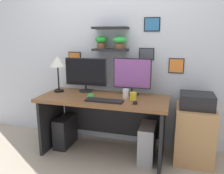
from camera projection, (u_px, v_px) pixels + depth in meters
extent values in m
plane|color=tan|center=(104.00, 152.00, 2.92)|extent=(8.00, 8.00, 0.00)
cube|color=silver|center=(113.00, 46.00, 3.03)|extent=(4.40, 0.04, 2.70)
cube|color=black|center=(110.00, 50.00, 2.93)|extent=(0.46, 0.20, 0.03)
cube|color=black|center=(110.00, 28.00, 2.87)|extent=(0.46, 0.20, 0.03)
cylinder|color=brown|center=(101.00, 46.00, 2.95)|extent=(0.12, 0.12, 0.07)
ellipsoid|color=green|center=(101.00, 39.00, 2.94)|extent=(0.16, 0.16, 0.09)
cylinder|color=brown|center=(120.00, 46.00, 2.89)|extent=(0.13, 0.13, 0.07)
ellipsoid|color=green|center=(120.00, 40.00, 2.87)|extent=(0.19, 0.19, 0.09)
cube|color=black|center=(152.00, 24.00, 2.81)|extent=(0.20, 0.02, 0.18)
cube|color=teal|center=(152.00, 24.00, 2.80)|extent=(0.18, 0.00, 0.15)
cube|color=black|center=(176.00, 66.00, 2.84)|extent=(0.19, 0.02, 0.19)
cube|color=orange|center=(176.00, 66.00, 2.83)|extent=(0.17, 0.00, 0.17)
cube|color=black|center=(147.00, 54.00, 2.91)|extent=(0.20, 0.02, 0.16)
cube|color=#4C4C56|center=(146.00, 54.00, 2.90)|extent=(0.17, 0.00, 0.13)
cube|color=black|center=(75.00, 58.00, 3.20)|extent=(0.19, 0.02, 0.17)
cube|color=orange|center=(75.00, 58.00, 3.20)|extent=(0.17, 0.00, 0.15)
cube|color=brown|center=(103.00, 99.00, 2.76)|extent=(1.59, 0.68, 0.04)
cube|color=black|center=(52.00, 121.00, 3.04)|extent=(0.04, 0.62, 0.71)
cube|color=black|center=(162.00, 134.00, 2.65)|extent=(0.04, 0.62, 0.71)
cube|color=black|center=(110.00, 116.00, 3.12)|extent=(1.39, 0.02, 0.50)
cylinder|color=black|center=(86.00, 91.00, 3.04)|extent=(0.18, 0.18, 0.02)
cylinder|color=black|center=(86.00, 87.00, 3.03)|extent=(0.03, 0.03, 0.08)
cube|color=black|center=(86.00, 72.00, 2.99)|extent=(0.58, 0.02, 0.37)
cube|color=black|center=(85.00, 72.00, 2.98)|extent=(0.55, 0.00, 0.34)
cylinder|color=black|center=(132.00, 94.00, 2.87)|extent=(0.18, 0.18, 0.02)
cylinder|color=black|center=(132.00, 90.00, 2.85)|extent=(0.03, 0.03, 0.08)
cube|color=black|center=(132.00, 73.00, 2.82)|extent=(0.48, 0.02, 0.38)
cube|color=#8C4C99|center=(132.00, 74.00, 2.80)|extent=(0.46, 0.00, 0.36)
cube|color=black|center=(104.00, 101.00, 2.57)|extent=(0.44, 0.14, 0.02)
ellipsoid|color=black|center=(135.00, 102.00, 2.48)|extent=(0.06, 0.09, 0.03)
cylinder|color=black|center=(59.00, 91.00, 3.03)|extent=(0.13, 0.13, 0.02)
cylinder|color=black|center=(58.00, 78.00, 3.00)|extent=(0.02, 0.02, 0.32)
cone|color=silver|center=(57.00, 61.00, 2.95)|extent=(0.21, 0.21, 0.14)
cube|color=green|center=(91.00, 95.00, 2.82)|extent=(0.10, 0.15, 0.01)
cylinder|color=yellow|center=(133.00, 96.00, 2.63)|extent=(0.08, 0.08, 0.09)
cylinder|color=white|center=(126.00, 93.00, 2.71)|extent=(0.07, 0.07, 0.11)
cube|color=tan|center=(194.00, 134.00, 2.69)|extent=(0.44, 0.50, 0.67)
cube|color=black|center=(197.00, 101.00, 2.59)|extent=(0.38, 0.34, 0.17)
cube|color=black|center=(65.00, 131.00, 3.08)|extent=(0.18, 0.40, 0.41)
cube|color=#99999E|center=(147.00, 142.00, 2.72)|extent=(0.18, 0.40, 0.44)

